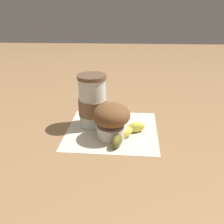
# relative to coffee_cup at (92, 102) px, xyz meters

# --- Properties ---
(ground_plane) EXTENTS (3.00, 3.00, 0.00)m
(ground_plane) POSITION_rel_coffee_cup_xyz_m (0.06, -0.03, -0.07)
(ground_plane) COLOR #936D47
(paper_napkin) EXTENTS (0.27, 0.27, 0.00)m
(paper_napkin) POSITION_rel_coffee_cup_xyz_m (0.06, -0.03, -0.07)
(paper_napkin) COLOR beige
(paper_napkin) RESTS_ON ground_plane
(coffee_cup) EXTENTS (0.08, 0.08, 0.15)m
(coffee_cup) POSITION_rel_coffee_cup_xyz_m (0.00, 0.00, 0.00)
(coffee_cup) COLOR silver
(coffee_cup) RESTS_ON paper_napkin
(muffin) EXTENTS (0.10, 0.10, 0.10)m
(muffin) POSITION_rel_coffee_cup_xyz_m (0.06, -0.07, -0.02)
(muffin) COLOR white
(muffin) RESTS_ON paper_napkin
(banana) EXTENTS (0.10, 0.13, 0.03)m
(banana) POSITION_rel_coffee_cup_xyz_m (0.10, -0.08, -0.06)
(banana) COLOR #D6CC4C
(banana) RESTS_ON paper_napkin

